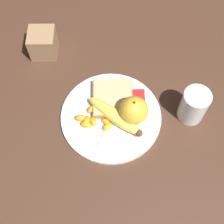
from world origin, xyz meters
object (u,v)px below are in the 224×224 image
plate (112,116)px  apple (135,111)px  fork (114,118)px  condiment_caddy (44,43)px  banana (116,116)px  bread_slice (114,99)px  juice_glass (194,106)px  jam_packet (139,98)px

plate → apple: bearing=83.6°
fork → condiment_caddy: bearing=66.2°
plate → fork: fork is taller
banana → fork: bearing=-119.0°
fork → bread_slice: bearing=25.5°
plate → juice_glass: juice_glass is taller
banana → jam_packet: (-0.06, 0.07, -0.01)m
banana → bread_slice: size_ratio=1.34×
bread_slice → jam_packet: (-0.00, 0.07, -0.00)m
banana → jam_packet: 0.09m
juice_glass → bread_slice: size_ratio=0.85×
juice_glass → condiment_caddy: 0.49m
fork → condiment_caddy: 0.33m
plate → juice_glass: size_ratio=2.73×
plate → banana: bearing=41.2°
juice_glass → condiment_caddy: size_ratio=1.24×
juice_glass → jam_packet: size_ratio=2.17×
banana → fork: 0.02m
banana → fork: (-0.00, -0.00, -0.02)m
plate → jam_packet: (-0.05, 0.08, 0.01)m
plate → bread_slice: bread_slice is taller
jam_packet → condiment_caddy: size_ratio=0.57×
condiment_caddy → bread_slice: bearing=48.7°
fork → jam_packet: jam_packet is taller
bread_slice → jam_packet: size_ratio=2.55×
banana → jam_packet: banana is taller
banana → bread_slice: 0.06m
banana → fork: banana is taller
plate → apple: size_ratio=3.17×
juice_glass → bread_slice: (-0.04, -0.22, -0.03)m
jam_packet → condiment_caddy: bearing=-123.3°
plate → condiment_caddy: (-0.24, -0.21, 0.03)m
apple → jam_packet: apple is taller
plate → jam_packet: size_ratio=5.92×
juice_glass → banana: bearing=-84.5°
fork → jam_packet: size_ratio=3.86×
apple → condiment_caddy: size_ratio=1.07×
condiment_caddy → fork: bearing=41.0°
plate → condiment_caddy: size_ratio=3.39×
fork → jam_packet: bearing=-24.9°
bread_slice → jam_packet: same height
jam_packet → juice_glass: bearing=74.4°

